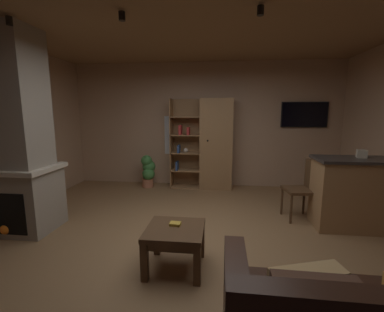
# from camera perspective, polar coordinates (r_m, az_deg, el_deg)

# --- Properties ---
(floor) EXTENTS (5.83, 5.46, 0.02)m
(floor) POSITION_cam_1_polar(r_m,az_deg,el_deg) (3.50, -0.79, -18.51)
(floor) COLOR olive
(floor) RESTS_ON ground
(wall_back) EXTENTS (5.95, 0.06, 2.71)m
(wall_back) POSITION_cam_1_polar(r_m,az_deg,el_deg) (5.84, 2.66, 6.78)
(wall_back) COLOR tan
(wall_back) RESTS_ON ground
(ceiling) EXTENTS (5.83, 5.46, 0.02)m
(ceiling) POSITION_cam_1_polar(r_m,az_deg,el_deg) (3.27, -0.91, 28.92)
(ceiling) COLOR #8E6B47
(window_pane_back) EXTENTS (0.75, 0.01, 0.86)m
(window_pane_back) POSITION_cam_1_polar(r_m,az_deg,el_deg) (5.88, -2.45, 4.57)
(window_pane_back) COLOR white
(stone_fireplace) EXTENTS (0.98, 0.76, 2.71)m
(stone_fireplace) POSITION_cam_1_polar(r_m,az_deg,el_deg) (4.23, -34.34, 2.29)
(stone_fireplace) COLOR gray
(stone_fireplace) RESTS_ON ground
(bookshelf_cabinet) EXTENTS (1.33, 0.41, 1.93)m
(bookshelf_cabinet) POSITION_cam_1_polar(r_m,az_deg,el_deg) (5.59, 4.41, 2.53)
(bookshelf_cabinet) COLOR #997047
(bookshelf_cabinet) RESTS_ON ground
(kitchen_bar_counter) EXTENTS (1.50, 0.59, 1.01)m
(kitchen_bar_counter) POSITION_cam_1_polar(r_m,az_deg,el_deg) (4.43, 34.41, -6.92)
(kitchen_bar_counter) COLOR #997047
(kitchen_bar_counter) RESTS_ON ground
(tissue_box) EXTENTS (0.15, 0.15, 0.11)m
(tissue_box) POSITION_cam_1_polar(r_m,az_deg,el_deg) (4.32, 33.27, 0.41)
(tissue_box) COLOR #BFB299
(tissue_box) RESTS_ON kitchen_bar_counter
(coffee_table) EXTENTS (0.60, 0.58, 0.45)m
(coffee_table) POSITION_cam_1_polar(r_m,az_deg,el_deg) (2.84, -3.77, -17.20)
(coffee_table) COLOR #4C331E
(coffee_table) RESTS_ON ground
(table_book_0) EXTENTS (0.12, 0.09, 0.03)m
(table_book_0) POSITION_cam_1_polar(r_m,az_deg,el_deg) (2.86, -3.70, -14.68)
(table_book_0) COLOR gold
(table_book_0) RESTS_ON coffee_table
(dining_chair) EXTENTS (0.48, 0.48, 0.92)m
(dining_chair) POSITION_cam_1_polar(r_m,az_deg,el_deg) (4.35, 23.47, -6.01)
(dining_chair) COLOR #4C331E
(dining_chair) RESTS_ON ground
(potted_floor_plant) EXTENTS (0.30, 0.34, 0.72)m
(potted_floor_plant) POSITION_cam_1_polar(r_m,az_deg,el_deg) (5.80, -9.62, -3.09)
(potted_floor_plant) COLOR #B77051
(potted_floor_plant) RESTS_ON ground
(wall_mounted_tv) EXTENTS (0.94, 0.06, 0.53)m
(wall_mounted_tv) POSITION_cam_1_polar(r_m,az_deg,el_deg) (6.01, 23.46, 8.34)
(wall_mounted_tv) COLOR black
(track_light_spot_0) EXTENTS (0.07, 0.07, 0.09)m
(track_light_spot_0) POSITION_cam_1_polar(r_m,az_deg,el_deg) (3.83, -35.26, 23.14)
(track_light_spot_0) COLOR black
(track_light_spot_1) EXTENTS (0.07, 0.07, 0.09)m
(track_light_spot_1) POSITION_cam_1_polar(r_m,az_deg,el_deg) (3.20, -15.16, 27.56)
(track_light_spot_1) COLOR black
(track_light_spot_2) EXTENTS (0.07, 0.07, 0.09)m
(track_light_spot_2) POSITION_cam_1_polar(r_m,az_deg,el_deg) (3.05, 14.84, 28.53)
(track_light_spot_2) COLOR black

